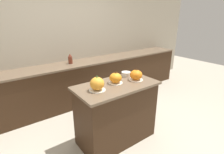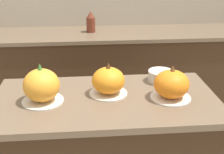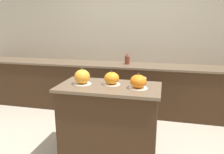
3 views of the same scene
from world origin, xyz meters
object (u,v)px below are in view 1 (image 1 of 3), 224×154
at_px(pumpkin_cake_left, 97,84).
at_px(pumpkin_cake_center, 116,78).
at_px(bottle_tall, 70,59).
at_px(pumpkin_cake_right, 136,75).
at_px(mixing_bowl, 126,74).

bearing_deg(pumpkin_cake_left, pumpkin_cake_center, 10.27).
bearing_deg(bottle_tall, pumpkin_cake_right, -76.13).
bearing_deg(pumpkin_cake_right, mixing_bowl, 90.25).
xyz_separation_m(bottle_tall, mixing_bowl, (0.38, -1.32, -0.05)).
relative_size(pumpkin_cake_left, mixing_bowl, 1.47).
bearing_deg(pumpkin_cake_left, bottle_tall, 79.12).
relative_size(pumpkin_cake_left, pumpkin_cake_center, 1.04).
xyz_separation_m(pumpkin_cake_right, bottle_tall, (-0.38, 1.56, 0.00)).
xyz_separation_m(pumpkin_cake_left, mixing_bowl, (0.68, 0.21, -0.06)).
relative_size(pumpkin_cake_right, bottle_tall, 1.06).
xyz_separation_m(pumpkin_cake_center, mixing_bowl, (0.33, 0.15, -0.04)).
bearing_deg(pumpkin_cake_center, pumpkin_cake_left, -169.73).
distance_m(pumpkin_cake_right, mixing_bowl, 0.24).
distance_m(pumpkin_cake_left, pumpkin_cake_right, 0.68).
distance_m(pumpkin_cake_right, bottle_tall, 1.60).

